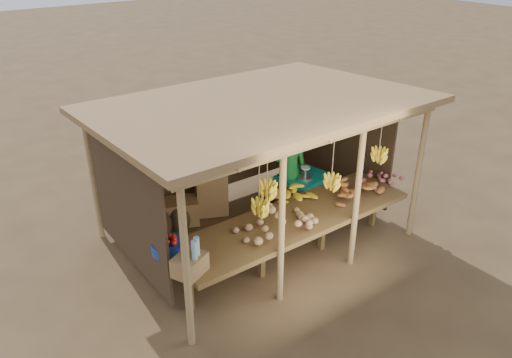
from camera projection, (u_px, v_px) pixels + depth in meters
ground at (256, 235)px, 8.40m from camera, size 60.00×60.00×0.00m
stall_structure at (258, 129)px, 7.51m from camera, size 4.70×3.50×2.43m
counter at (294, 221)px, 7.39m from camera, size 3.90×1.05×0.80m
potato_heap at (278, 219)px, 6.96m from camera, size 1.14×0.73×0.37m
sweet_potato_heap at (358, 187)px, 7.85m from camera, size 0.94×0.58×0.36m
onion_heap at (383, 174)px, 8.26m from camera, size 0.80×0.50×0.36m
banana_pile at (294, 190)px, 7.74m from camera, size 0.77×0.62×0.35m
tomato_basin at (168, 246)px, 6.53m from camera, size 0.45×0.45×0.24m
bottle_box at (189, 260)px, 6.08m from camera, size 0.49×0.45×0.50m
vendor at (289, 170)px, 8.67m from camera, size 0.74×0.63×1.71m
tarp_crate at (302, 193)px, 8.88m from camera, size 0.93×0.84×0.98m
carton_stack at (202, 197)px, 8.77m from camera, size 1.27×0.60×0.88m
burlap_sacks at (170, 219)px, 8.40m from camera, size 0.77×0.40×0.54m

